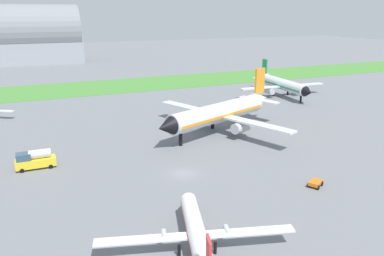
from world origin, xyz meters
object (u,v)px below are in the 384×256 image
at_px(airplane_midfield_jet, 220,112).
at_px(airplane_parked_jet_far, 283,85).
at_px(baggage_cart_near_gate, 315,183).
at_px(fuel_truck_midfield, 35,160).
at_px(airplane_foreground_turboprop, 197,232).

height_order(airplane_midfield_jet, airplane_parked_jet_far, airplane_midfield_jet).
relative_size(baggage_cart_near_gate, fuel_truck_midfield, 0.45).
xyz_separation_m(airplane_foreground_turboprop, airplane_midfield_jet, (22.75, 37.93, 2.19)).
height_order(airplane_parked_jet_far, baggage_cart_near_gate, airplane_parked_jet_far).
bearing_deg(airplane_midfield_jet, airplane_foreground_turboprop, 37.37).
relative_size(airplane_foreground_turboprop, fuel_truck_midfield, 3.36).
xyz_separation_m(airplane_foreground_turboprop, fuel_truck_midfield, (-15.70, 32.73, -0.87)).
distance_m(airplane_foreground_turboprop, airplane_parked_jet_far, 86.85).
bearing_deg(airplane_parked_jet_far, airplane_foreground_turboprop, -38.92).
bearing_deg(baggage_cart_near_gate, airplane_foreground_turboprop, 168.53).
height_order(airplane_foreground_turboprop, airplane_parked_jet_far, airplane_parked_jet_far).
distance_m(baggage_cart_near_gate, fuel_truck_midfield, 46.55).
xyz_separation_m(airplane_midfield_jet, baggage_cart_near_gate, (0.86, -30.10, -4.07)).
xyz_separation_m(airplane_parked_jet_far, fuel_truck_midfield, (-74.49, -31.18, -2.19)).
bearing_deg(airplane_foreground_turboprop, fuel_truck_midfield, 41.76).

